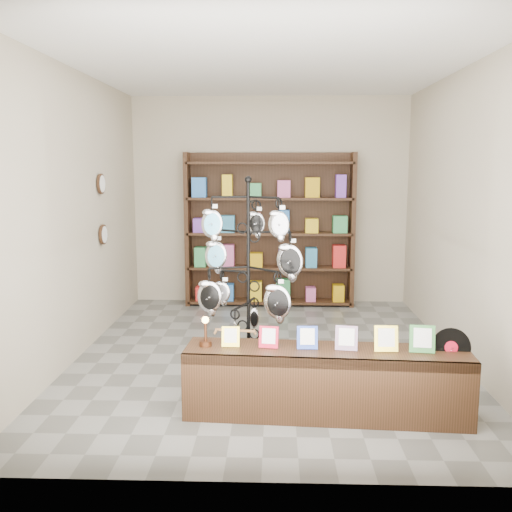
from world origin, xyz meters
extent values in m
plane|color=slate|center=(0.00, 0.00, 0.00)|extent=(5.00, 5.00, 0.00)
plane|color=#AEA28C|center=(0.00, 2.50, 1.50)|extent=(4.00, 0.00, 4.00)
plane|color=#AEA28C|center=(0.00, -2.50, 1.50)|extent=(4.00, 0.00, 4.00)
plane|color=#AEA28C|center=(-2.00, 0.00, 1.50)|extent=(0.00, 5.00, 5.00)
plane|color=#AEA28C|center=(2.00, 0.00, 1.50)|extent=(0.00, 5.00, 5.00)
plane|color=white|center=(0.00, 0.00, 3.00)|extent=(5.00, 5.00, 0.00)
cylinder|color=black|center=(-0.16, -0.86, 0.01)|extent=(0.47, 0.47, 0.03)
cylinder|color=black|center=(-0.16, -0.86, 0.94)|extent=(0.04, 0.04, 1.87)
sphere|color=black|center=(-0.16, -0.86, 1.89)|extent=(0.06, 0.06, 0.06)
ellipsoid|color=silver|center=(-0.11, -0.67, 0.59)|extent=(0.10, 0.05, 0.20)
cube|color=#B2774A|center=(-0.26, -1.11, 0.60)|extent=(0.36, 0.07, 0.04)
cube|color=black|center=(0.50, -1.48, 0.28)|extent=(2.29, 0.61, 0.56)
cube|color=gold|center=(-0.28, -1.43, 0.64)|extent=(0.15, 0.06, 0.17)
cube|color=red|center=(0.03, -1.45, 0.64)|extent=(0.16, 0.06, 0.18)
cube|color=#263FA5|center=(0.34, -1.47, 0.65)|extent=(0.17, 0.07, 0.19)
cube|color=#E54C33|center=(0.65, -1.49, 0.66)|extent=(0.18, 0.07, 0.20)
cube|color=gold|center=(0.96, -1.51, 0.66)|extent=(0.19, 0.07, 0.21)
cube|color=#337233|center=(1.24, -1.53, 0.67)|extent=(0.20, 0.07, 0.22)
cylinder|color=black|center=(1.48, -1.49, 0.59)|extent=(0.31, 0.09, 0.30)
cylinder|color=red|center=(1.48, -1.49, 0.59)|extent=(0.10, 0.03, 0.10)
cylinder|color=#4F2A16|center=(-0.48, -1.42, 0.58)|extent=(0.10, 0.10, 0.04)
cylinder|color=#4F2A16|center=(-0.48, -1.42, 0.67)|extent=(0.02, 0.02, 0.14)
sphere|color=#FFBF59|center=(-0.48, -1.42, 0.77)|extent=(0.06, 0.06, 0.06)
cube|color=black|center=(0.00, 2.44, 1.10)|extent=(2.40, 0.04, 2.20)
cube|color=black|center=(-1.18, 2.28, 1.10)|extent=(0.06, 0.36, 2.20)
cube|color=black|center=(1.18, 2.28, 1.10)|extent=(0.06, 0.36, 2.20)
cube|color=black|center=(0.00, 2.28, 0.05)|extent=(2.36, 0.36, 0.04)
cube|color=black|center=(0.00, 2.28, 0.55)|extent=(2.36, 0.36, 0.03)
cube|color=black|center=(0.00, 2.28, 1.05)|extent=(2.36, 0.36, 0.04)
cube|color=black|center=(0.00, 2.28, 1.55)|extent=(2.36, 0.36, 0.04)
cube|color=black|center=(0.00, 2.28, 2.05)|extent=(2.36, 0.36, 0.04)
cylinder|color=black|center=(-1.97, 0.80, 1.80)|extent=(0.03, 0.24, 0.24)
cylinder|color=black|center=(-1.97, 0.80, 1.20)|extent=(0.03, 0.24, 0.24)
camera|label=1|loc=(0.08, -5.88, 2.00)|focal=40.00mm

